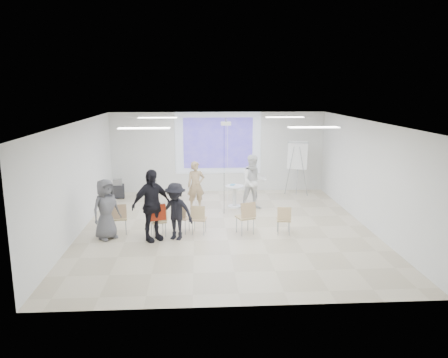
{
  "coord_description": "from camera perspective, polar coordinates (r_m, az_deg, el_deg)",
  "views": [
    {
      "loc": [
        -0.75,
        -11.76,
        3.92
      ],
      "look_at": [
        0.0,
        0.8,
        1.25
      ],
      "focal_mm": 35.0,
      "sensor_mm": 36.0,
      "label": 1
    }
  ],
  "objects": [
    {
      "name": "chair_left_mid",
      "position": [
        11.69,
        -8.52,
        -5.23
      ],
      "size": [
        0.5,
        0.51,
        0.83
      ],
      "rotation": [
        0.0,
        0.0,
        0.32
      ],
      "color": "tan",
      "rests_on": "floor"
    },
    {
      "name": "projection_halo",
      "position": [
        16.39,
        -0.78,
        4.73
      ],
      "size": [
        3.2,
        0.01,
        2.3
      ],
      "primitive_type": "cube",
      "color": "silver",
      "rests_on": "wall_back"
    },
    {
      "name": "wall_left",
      "position": [
        12.45,
        -18.72,
        0.13
      ],
      "size": [
        0.1,
        9.0,
        3.0
      ],
      "primitive_type": "cube",
      "color": "silver",
      "rests_on": "floor"
    },
    {
      "name": "chair_left_inner",
      "position": [
        11.92,
        -5.68,
        -4.79
      ],
      "size": [
        0.5,
        0.52,
        0.83
      ],
      "rotation": [
        0.0,
        0.0,
        -0.32
      ],
      "color": "tan",
      "rests_on": "floor"
    },
    {
      "name": "chair_far_left",
      "position": [
        12.09,
        -13.53,
        -4.74
      ],
      "size": [
        0.47,
        0.49,
        0.86
      ],
      "rotation": [
        0.0,
        0.0,
        0.16
      ],
      "color": "tan",
      "rests_on": "floor"
    },
    {
      "name": "ceiling_projector",
      "position": [
        13.33,
        0.25,
        6.68
      ],
      "size": [
        0.3,
        0.25,
        3.0
      ],
      "color": "white",
      "rests_on": "ceiling"
    },
    {
      "name": "fluor_panel_sw",
      "position": [
        10.38,
        -10.38,
        6.53
      ],
      "size": [
        1.2,
        0.3,
        0.02
      ],
      "primitive_type": "cube",
      "color": "white",
      "rests_on": "ceiling"
    },
    {
      "name": "controller_left",
      "position": [
        14.3,
        -2.98,
        0.9
      ],
      "size": [
        0.06,
        0.13,
        0.04
      ],
      "primitive_type": "cube",
      "rotation": [
        0.0,
        0.0,
        0.21
      ],
      "color": "white",
      "rests_on": "player_left"
    },
    {
      "name": "fluor_panel_nw",
      "position": [
        13.85,
        -8.67,
        7.91
      ],
      "size": [
        1.2,
        0.3,
        0.02
      ],
      "primitive_type": "cube",
      "color": "white",
      "rests_on": "ceiling"
    },
    {
      "name": "controller_right",
      "position": [
        14.29,
        3.08,
        1.53
      ],
      "size": [
        0.06,
        0.14,
        0.04
      ],
      "primitive_type": "cube",
      "rotation": [
        0.0,
        0.0,
        0.1
      ],
      "color": "white",
      "rests_on": "player_right"
    },
    {
      "name": "flipchart_easel",
      "position": [
        16.04,
        9.57,
        2.98
      ],
      "size": [
        0.81,
        0.64,
        1.98
      ],
      "rotation": [
        0.0,
        0.0,
        -0.37
      ],
      "color": "gray",
      "rests_on": "floor"
    },
    {
      "name": "wall_back",
      "position": [
        16.5,
        -0.78,
        3.55
      ],
      "size": [
        8.0,
        0.1,
        3.0
      ],
      "primitive_type": "cube",
      "color": "silver",
      "rests_on": "floor"
    },
    {
      "name": "chair_right_far",
      "position": [
        11.85,
        7.82,
        -5.05
      ],
      "size": [
        0.42,
        0.44,
        0.8
      ],
      "rotation": [
        0.0,
        0.0,
        -0.12
      ],
      "color": "tan",
      "rests_on": "floor"
    },
    {
      "name": "av_cart",
      "position": [
        16.07,
        -13.69,
        -1.33
      ],
      "size": [
        0.51,
        0.43,
        0.68
      ],
      "rotation": [
        0.0,
        0.0,
        0.16
      ],
      "color": "black",
      "rests_on": "floor"
    },
    {
      "name": "player_right",
      "position": [
        14.13,
        3.9,
        -0.03
      ],
      "size": [
        1.02,
        0.85,
        1.97
      ],
      "primitive_type": "imported",
      "rotation": [
        0.0,
        0.0,
        0.1
      ],
      "color": "white",
      "rests_on": "floor"
    },
    {
      "name": "audience_outer",
      "position": [
        11.74,
        -15.18,
        -3.38
      ],
      "size": [
        1.03,
        1.02,
        1.79
      ],
      "primitive_type": "imported",
      "rotation": [
        0.0,
        0.0,
        0.76
      ],
      "color": "#5E5E63",
      "rests_on": "floor"
    },
    {
      "name": "fluor_panel_se",
      "position": [
        10.66,
        11.62,
        6.63
      ],
      "size": [
        1.2,
        0.3,
        0.02
      ],
      "primitive_type": "cube",
      "color": "white",
      "rests_on": "ceiling"
    },
    {
      "name": "chair_right_inner",
      "position": [
        11.76,
        2.93,
        -4.73
      ],
      "size": [
        0.56,
        0.58,
        0.92
      ],
      "rotation": [
        0.0,
        0.0,
        0.34
      ],
      "color": "tan",
      "rests_on": "floor"
    },
    {
      "name": "wall_right",
      "position": [
        12.93,
        18.44,
        0.57
      ],
      "size": [
        0.1,
        9.0,
        3.0
      ],
      "primitive_type": "cube",
      "color": "silver",
      "rests_on": "floor"
    },
    {
      "name": "chair_center",
      "position": [
        11.79,
        -3.34,
        -4.98
      ],
      "size": [
        0.45,
        0.47,
        0.82
      ],
      "rotation": [
        0.0,
        0.0,
        -0.18
      ],
      "color": "tan",
      "rests_on": "floor"
    },
    {
      "name": "audience_left",
      "position": [
        11.32,
        -9.48,
        -2.74
      ],
      "size": [
        1.46,
        1.34,
        2.15
      ],
      "primitive_type": "imported",
      "rotation": [
        0.0,
        0.0,
        0.62
      ],
      "color": "black",
      "rests_on": "floor"
    },
    {
      "name": "laptop",
      "position": [
        12.01,
        -5.55,
        -4.88
      ],
      "size": [
        0.36,
        0.31,
        0.02
      ],
      "primitive_type": "imported",
      "rotation": [
        0.0,
        0.0,
        2.83
      ],
      "color": "black",
      "rests_on": "chair_left_inner"
    },
    {
      "name": "projection_image",
      "position": [
        16.38,
        -0.77,
        4.72
      ],
      "size": [
        2.6,
        0.01,
        1.9
      ],
      "primitive_type": "cube",
      "color": "#4637BD",
      "rests_on": "wall_back"
    },
    {
      "name": "red_jacket",
      "position": [
        11.48,
        -8.73,
        -4.35
      ],
      "size": [
        0.45,
        0.23,
        0.42
      ],
      "primitive_type": "cube",
      "rotation": [
        0.0,
        0.0,
        0.32
      ],
      "color": "#9C2813",
      "rests_on": "chair_left_mid"
    },
    {
      "name": "pedestal_table",
      "position": [
        14.41,
        1.38,
        -2.09
      ],
      "size": [
        0.77,
        0.77,
        0.75
      ],
      "rotation": [
        0.0,
        0.0,
        -0.34
      ],
      "color": "white",
      "rests_on": "floor"
    },
    {
      "name": "fluor_panel_ne",
      "position": [
        14.06,
        7.94,
        8.0
      ],
      "size": [
        1.2,
        0.3,
        0.02
      ],
      "primitive_type": "cube",
      "color": "white",
      "rests_on": "ceiling"
    },
    {
      "name": "floor",
      "position": [
        12.43,
        0.22,
        -6.64
      ],
      "size": [
        8.0,
        9.0,
        0.1
      ],
      "primitive_type": "cube",
      "color": "beige",
      "rests_on": "ground"
    },
    {
      "name": "ceiling",
      "position": [
        11.82,
        0.23,
        7.76
      ],
      "size": [
        8.0,
        9.0,
        0.1
      ],
      "primitive_type": "cube",
      "color": "white",
      "rests_on": "wall_back"
    },
    {
      "name": "audience_mid",
      "position": [
        11.37,
        -6.35,
        -3.74
      ],
      "size": [
        1.25,
        0.98,
        1.71
      ],
      "primitive_type": "imported",
      "rotation": [
        0.0,
        0.0,
        -0.4
      ],
      "color": "black",
      "rests_on": "floor"
    },
    {
      "name": "player_left",
      "position": [
        14.11,
        -3.69,
        -0.44
      ],
      "size": [
        0.73,
        0.57,
        1.78
      ],
      "primitive_type": "imported",
      "rotation": [
        0.0,
        0.0,
        0.21
      ],
      "color": "tan",
      "rests_on": "floor"
    }
  ]
}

